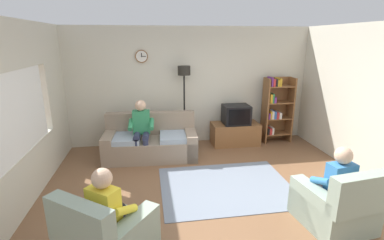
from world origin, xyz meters
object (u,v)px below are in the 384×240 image
at_px(armchair_near_window, 107,237).
at_px(person_in_left_armchair, 111,208).
at_px(tv, 236,115).
at_px(tv_stand, 235,134).
at_px(armchair_near_bookshelf, 336,206).
at_px(floor_lamp, 184,84).
at_px(bookshelf, 275,108).
at_px(person_in_right_armchair, 334,181).
at_px(couch, 151,143).
at_px(person_on_couch, 141,127).

bearing_deg(armchair_near_window, person_in_left_armchair, 52.73).
bearing_deg(tv, tv_stand, 90.00).
bearing_deg(armchair_near_bookshelf, floor_lamp, 115.84).
xyz_separation_m(tv_stand, armchair_near_bookshelf, (0.39, -3.17, 0.03)).
height_order(armchair_near_window, armchair_near_bookshelf, same).
bearing_deg(armchair_near_window, bookshelf, 43.84).
distance_m(tv_stand, armchair_near_bookshelf, 3.20).
distance_m(tv, person_in_right_armchair, 3.08).
bearing_deg(floor_lamp, couch, -144.62).
relative_size(bookshelf, person_in_left_armchair, 1.41).
distance_m(floor_lamp, person_in_left_armchair, 3.68).
bearing_deg(person_on_couch, tv, 14.23).
distance_m(tv, armchair_near_bookshelf, 3.20).
xyz_separation_m(tv_stand, tv, (-0.00, -0.02, 0.47)).
height_order(couch, tv_stand, couch).
height_order(bookshelf, person_on_couch, bookshelf).
xyz_separation_m(person_in_left_armchair, person_in_right_armchair, (2.85, 0.16, 0.00)).
relative_size(tv_stand, bookshelf, 0.70).
bearing_deg(person_on_couch, armchair_near_bookshelf, -45.48).
bearing_deg(couch, tv_stand, 13.13).
xyz_separation_m(floor_lamp, armchair_near_bookshelf, (1.58, -3.27, -1.16)).
relative_size(couch, person_on_couch, 1.57).
relative_size(couch, tv, 3.24).
bearing_deg(couch, person_on_couch, -148.17).
height_order(bookshelf, armchair_near_bookshelf, bookshelf).
bearing_deg(floor_lamp, armchair_near_window, -111.23).
xyz_separation_m(couch, person_in_right_armchair, (2.37, -2.62, 0.29)).
distance_m(tv_stand, armchair_near_window, 4.17).
distance_m(couch, floor_lamp, 1.50).
distance_m(armchair_near_bookshelf, person_on_couch, 3.67).
height_order(tv, person_on_couch, person_on_couch).
bearing_deg(tv_stand, tv, -90.00).
bearing_deg(armchair_near_bookshelf, bookshelf, 79.19).
bearing_deg(bookshelf, person_in_right_armchair, -101.29).
relative_size(armchair_near_bookshelf, person_in_right_armchair, 0.87).
xyz_separation_m(tv, bookshelf, (1.01, 0.10, 0.09)).
distance_m(couch, tv_stand, 2.04).
relative_size(tv_stand, armchair_near_bookshelf, 1.13).
relative_size(person_in_left_armchair, person_in_right_armchair, 1.00).
relative_size(bookshelf, armchair_near_window, 1.33).
bearing_deg(person_in_right_armchair, bookshelf, 78.71).
bearing_deg(armchair_near_bookshelf, person_in_right_armchair, 96.95).
distance_m(armchair_near_bookshelf, person_in_right_armchair, 0.33).
bearing_deg(person_in_right_armchair, tv_stand, 96.95).
height_order(tv_stand, person_in_left_armchair, person_in_left_armchair).
height_order(tv_stand, person_in_right_armchair, person_in_right_armchair).
xyz_separation_m(bookshelf, person_in_left_armchair, (-3.48, -3.32, -0.21)).
relative_size(couch, floor_lamp, 1.05).
xyz_separation_m(tv_stand, person_in_right_armchair, (0.38, -3.08, 0.35)).
height_order(armchair_near_window, person_on_couch, person_on_couch).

